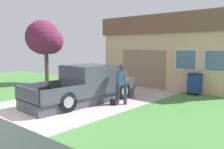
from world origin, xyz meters
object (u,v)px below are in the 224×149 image
object	(u,v)px
handbag	(114,102)
front_yard_tree	(45,39)
house_with_garage	(182,51)
person_with_hat	(121,81)
wheeled_trash_bin	(195,83)
pickup_truck	(88,85)

from	to	relation	value
handbag	front_yard_tree	bearing A→B (deg)	167.30
house_with_garage	handbag	bearing A→B (deg)	-85.98
person_with_hat	front_yard_tree	world-z (taller)	front_yard_tree
front_yard_tree	wheeled_trash_bin	world-z (taller)	front_yard_tree
handbag	wheeled_trash_bin	xyz separation A→B (m)	(1.75, 4.51, 0.46)
wheeled_trash_bin	front_yard_tree	bearing A→B (deg)	-162.84
pickup_truck	person_with_hat	xyz separation A→B (m)	(1.48, 0.59, 0.27)
wheeled_trash_bin	pickup_truck	bearing A→B (deg)	-122.93
person_with_hat	handbag	world-z (taller)	person_with_hat
house_with_garage	wheeled_trash_bin	distance (m)	4.41
house_with_garage	front_yard_tree	bearing A→B (deg)	-137.85
handbag	front_yard_tree	distance (m)	8.15
person_with_hat	wheeled_trash_bin	size ratio (longest dim) A/B	1.59
handbag	house_with_garage	xyz separation A→B (m)	(-0.56, 7.91, 2.08)
pickup_truck	handbag	world-z (taller)	pickup_truck
person_with_hat	wheeled_trash_bin	xyz separation A→B (m)	(1.61, 4.18, -0.41)
pickup_truck	person_with_hat	bearing A→B (deg)	25.93
person_with_hat	house_with_garage	xyz separation A→B (m)	(-0.69, 7.57, 1.20)
person_with_hat	handbag	bearing A→B (deg)	50.68
person_with_hat	handbag	size ratio (longest dim) A/B	4.07
handbag	wheeled_trash_bin	size ratio (longest dim) A/B	0.39
handbag	wheeled_trash_bin	world-z (taller)	wheeled_trash_bin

